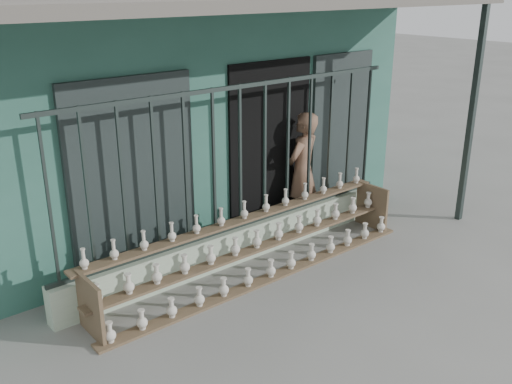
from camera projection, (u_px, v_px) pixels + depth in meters
ground at (312, 299)px, 6.43m from camera, size 60.00×60.00×0.00m
workshop_building at (125, 100)px, 8.93m from camera, size 7.40×6.60×3.21m
parapet_wall at (241, 243)px, 7.29m from camera, size 5.00×0.20×0.45m
security_fence at (240, 158)px, 6.90m from camera, size 5.00×0.04×1.80m
shelf_rack at (258, 245)px, 6.90m from camera, size 4.50×0.68×0.85m
elderly_woman at (302, 171)px, 8.06m from camera, size 0.71×0.57×1.69m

